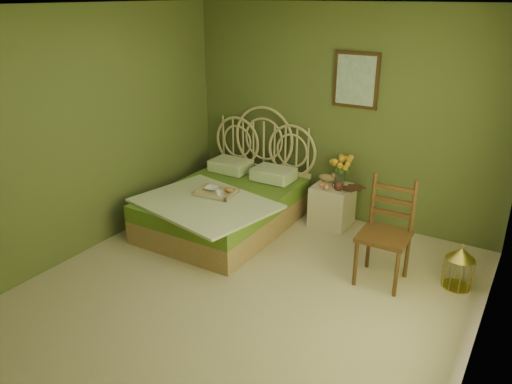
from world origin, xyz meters
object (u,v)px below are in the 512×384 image
Objects in this scene: nightstand at (334,198)px; bed at (226,204)px; birdcage at (459,268)px; chair at (388,225)px.

bed is at bearing -145.86° from nightstand.
birdcage is at bearing 0.62° from bed.
nightstand is 1.34m from chair.
chair is 2.47× the size of birdcage.
chair reaches higher than nightstand.
bed reaches higher than nightstand.
nightstand reaches higher than birdcage.
chair is at bearing -163.50° from birdcage.
bed reaches higher than chair.
nightstand is at bearing 156.27° from birdcage.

